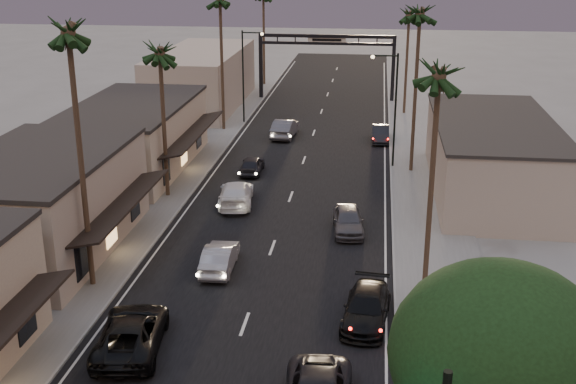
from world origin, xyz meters
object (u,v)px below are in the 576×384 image
(arch, at_px, (327,50))
(palm_lb, at_px, (67,24))
(corner_tree, at_px, (502,363))
(palm_rc, at_px, (409,11))
(streetlight_right, at_px, (392,101))
(palm_ra, at_px, (440,67))
(palm_rb, at_px, (420,8))
(streetlight_left, at_px, (246,69))
(oncoming_pickup, at_px, (131,333))
(palm_lc, at_px, (159,46))
(oncoming_silver, at_px, (220,257))
(curbside_black, at_px, (366,308))

(arch, bearing_deg, palm_lb, -100.16)
(corner_tree, bearing_deg, palm_rc, 90.89)
(corner_tree, xyz_separation_m, streetlight_right, (-2.56, 37.55, -0.65))
(palm_ra, distance_m, palm_rc, 40.01)
(palm_rb, bearing_deg, arch, 108.30)
(streetlight_left, distance_m, palm_ra, 37.87)
(arch, height_order, oncoming_pickup, arch)
(palm_lc, bearing_deg, arch, 75.80)
(oncoming_silver, bearing_deg, palm_rb, -121.63)
(palm_lb, bearing_deg, oncoming_silver, 23.80)
(streetlight_right, xyz_separation_m, palm_lb, (-15.52, -23.00, 8.06))
(palm_lb, xyz_separation_m, palm_ra, (17.20, 2.00, -1.94))
(palm_rb, distance_m, oncoming_silver, 25.09)
(corner_tree, distance_m, oncoming_silver, 21.62)
(palm_rb, xyz_separation_m, oncoming_pickup, (-13.13, -27.74, -11.61))
(arch, height_order, curbside_black, arch)
(streetlight_right, xyz_separation_m, palm_rc, (1.68, 19.00, 5.14))
(palm_lb, bearing_deg, palm_rc, 67.73)
(streetlight_left, distance_m, palm_rb, 22.07)
(streetlight_left, xyz_separation_m, curbside_black, (12.58, -38.05, -4.60))
(palm_ra, bearing_deg, curbside_black, -126.05)
(palm_rb, bearing_deg, palm_rc, 90.00)
(corner_tree, distance_m, palm_lb, 24.36)
(palm_lb, relative_size, palm_lc, 1.25)
(streetlight_right, distance_m, palm_lb, 28.89)
(palm_rc, bearing_deg, curbside_black, -93.83)
(corner_tree, bearing_deg, palm_lb, 141.17)
(palm_rb, xyz_separation_m, palm_rc, (0.00, 20.00, -1.95))
(palm_rb, bearing_deg, oncoming_pickup, -115.33)
(curbside_black, bearing_deg, palm_lc, 137.16)
(arch, relative_size, palm_lc, 1.25)
(streetlight_left, xyz_separation_m, palm_lc, (-1.68, -22.00, 5.14))
(streetlight_right, xyz_separation_m, palm_rb, (1.68, -1.00, 7.09))
(streetlight_right, height_order, curbside_black, streetlight_right)
(corner_tree, bearing_deg, palm_rb, 91.37)
(streetlight_left, bearing_deg, arch, 60.03)
(streetlight_right, height_order, palm_lc, palm_lc)
(corner_tree, distance_m, palm_rb, 37.12)
(palm_lb, height_order, palm_rc, palm_lb)
(streetlight_left, relative_size, palm_lb, 0.59)
(arch, distance_m, oncoming_silver, 45.59)
(palm_lc, relative_size, palm_rc, 1.00)
(arch, bearing_deg, curbside_black, -83.55)
(curbside_black, bearing_deg, palm_rb, 88.56)
(corner_tree, height_order, palm_lb, palm_lb)
(corner_tree, xyz_separation_m, oncoming_pickup, (-14.01, 8.81, -5.17))
(palm_rc, xyz_separation_m, oncoming_silver, (-11.02, -39.27, -9.74))
(oncoming_silver, bearing_deg, arch, -94.93)
(streetlight_right, relative_size, palm_lc, 0.74)
(palm_rc, relative_size, curbside_black, 2.43)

